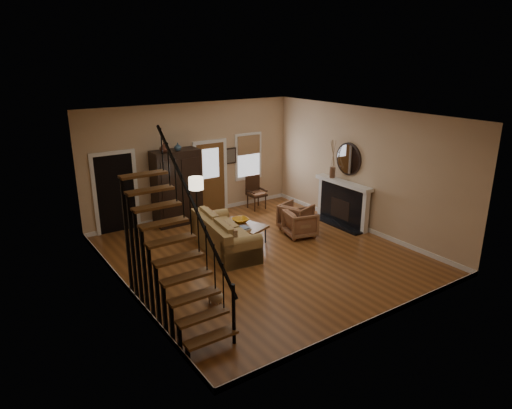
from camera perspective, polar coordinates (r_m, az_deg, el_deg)
room at (r=11.66m, az=-5.87°, el=2.95°), size 7.00×7.33×3.30m
staircase at (r=8.03m, az=-10.28°, el=-3.71°), size 0.94×2.80×3.20m
fireplace at (r=12.95m, az=10.91°, el=0.74°), size 0.33×1.95×2.30m
armoire at (r=12.86m, az=-9.88°, el=2.13°), size 1.30×0.60×2.10m
vase_a at (r=12.37m, az=-11.46°, el=6.99°), size 0.24×0.24×0.25m
vase_b at (r=12.53m, az=-9.76°, el=7.14°), size 0.20×0.20×0.21m
sofa at (r=11.08m, az=-3.89°, el=-3.81°), size 1.23×2.30×0.82m
coffee_table at (r=11.65m, az=-1.76°, el=-3.57°), size 1.09×1.39×0.47m
bowl at (r=11.69m, az=-1.97°, el=-1.99°), size 0.42×0.42×0.10m
books at (r=11.26m, az=-1.47°, el=-2.93°), size 0.22×0.31×0.06m
armchair_left at (r=12.01m, az=5.56°, el=-2.38°), size 0.92×0.91×0.69m
armchair_right at (r=12.50m, az=5.00°, el=-1.48°), size 0.97×0.96×0.71m
floor_lamp at (r=11.78m, az=-7.38°, el=-0.45°), size 0.49×0.49×1.63m
side_chair at (r=14.04m, az=0.07°, el=1.48°), size 0.54×0.54×1.02m
dog at (r=8.93m, az=-5.08°, el=-11.43°), size 0.38×0.47×0.30m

